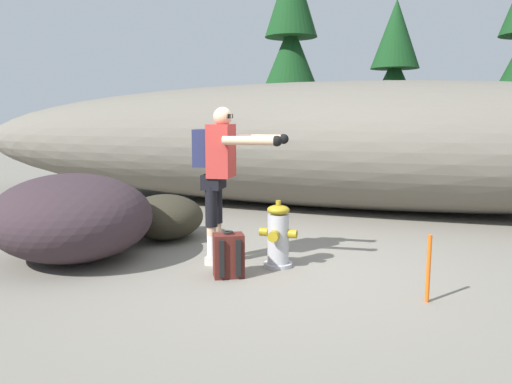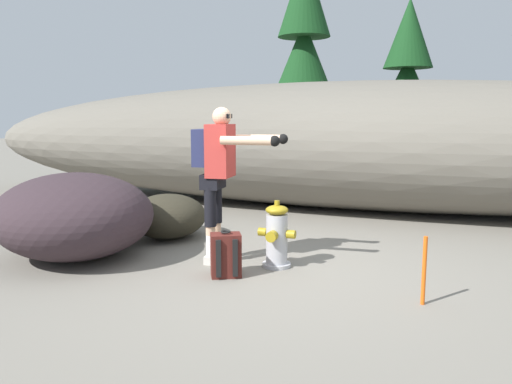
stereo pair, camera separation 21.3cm
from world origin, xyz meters
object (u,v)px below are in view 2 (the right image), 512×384
(fire_hydrant, at_px, (277,237))
(boulder_large, at_px, (74,215))
(utility_worker, at_px, (220,165))
(spare_backpack, at_px, (226,255))
(boulder_mid, at_px, (168,216))
(survey_stake, at_px, (424,271))

(fire_hydrant, relative_size, boulder_large, 0.38)
(utility_worker, distance_m, spare_backpack, 0.99)
(utility_worker, xyz_separation_m, boulder_large, (-1.65, -0.39, -0.59))
(fire_hydrant, xyz_separation_m, boulder_large, (-2.28, -0.46, 0.16))
(boulder_mid, bearing_deg, spare_backpack, -40.96)
(utility_worker, bearing_deg, fire_hydrant, -0.41)
(utility_worker, xyz_separation_m, spare_backpack, (0.25, -0.42, -0.86))
(boulder_mid, bearing_deg, survey_stake, -21.60)
(utility_worker, bearing_deg, spare_backpack, -65.78)
(fire_hydrant, height_order, boulder_large, boulder_large)
(fire_hydrant, xyz_separation_m, spare_backpack, (-0.37, -0.49, -0.11))
(spare_backpack, distance_m, boulder_large, 1.92)
(spare_backpack, height_order, survey_stake, survey_stake)
(spare_backpack, bearing_deg, boulder_large, 59.70)
(utility_worker, distance_m, boulder_mid, 1.59)
(utility_worker, bearing_deg, boulder_mid, 138.30)
(fire_hydrant, distance_m, spare_backpack, 0.63)
(survey_stake, bearing_deg, boulder_large, 178.09)
(fire_hydrant, bearing_deg, boulder_mid, 157.94)
(spare_backpack, relative_size, boulder_mid, 0.46)
(boulder_large, relative_size, survey_stake, 3.14)
(fire_hydrant, distance_m, utility_worker, 0.98)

